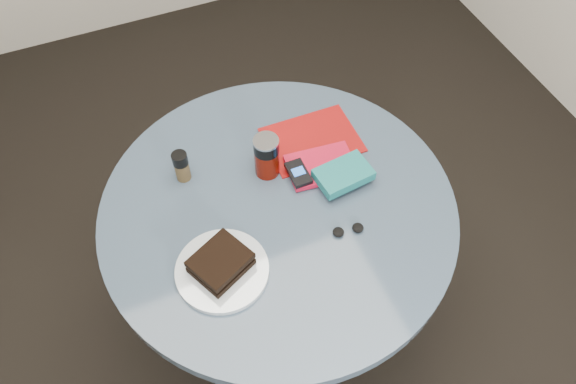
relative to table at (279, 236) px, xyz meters
name	(u,v)px	position (x,y,z in m)	size (l,w,h in m)	color
ground	(281,315)	(0.00, 0.00, -0.59)	(4.00, 4.00, 0.00)	black
table	(279,236)	(0.00, 0.00, 0.00)	(1.00, 1.00, 0.75)	black
plate	(222,270)	(-0.21, -0.13, 0.17)	(0.24, 0.24, 0.02)	silver
sandwich	(221,263)	(-0.21, -0.13, 0.20)	(0.17, 0.16, 0.05)	black
soda_can	(267,156)	(0.02, 0.13, 0.23)	(0.09, 0.09, 0.14)	#5B0E04
pepper_grinder	(181,166)	(-0.21, 0.20, 0.21)	(0.06, 0.06, 0.10)	#49391F
magazine	(312,140)	(0.19, 0.18, 0.17)	(0.28, 0.21, 0.00)	maroon
red_book	(321,166)	(0.17, 0.07, 0.18)	(0.19, 0.13, 0.02)	#B90E2C
novel	(343,174)	(0.20, 0.00, 0.20)	(0.15, 0.10, 0.03)	#166668
mp3_player	(298,173)	(0.09, 0.06, 0.19)	(0.05, 0.09, 0.02)	black
headphones	(348,230)	(0.14, -0.15, 0.17)	(0.09, 0.04, 0.02)	black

